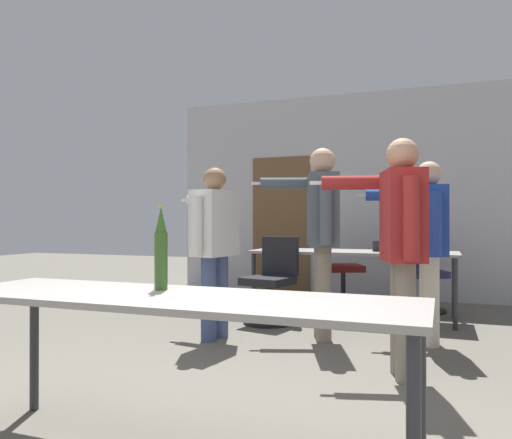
{
  "coord_description": "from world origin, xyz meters",
  "views": [
    {
      "loc": [
        1.17,
        -1.5,
        1.08
      ],
      "look_at": [
        -0.25,
        2.3,
        1.1
      ],
      "focal_mm": 35.0,
      "sensor_mm": 36.0,
      "label": 1
    }
  ],
  "objects_px": {
    "person_right_polo": "(321,224)",
    "office_chair_near_pushed": "(272,283)",
    "beer_bottle": "(161,250)",
    "drink_cup": "(376,246)",
    "office_chair_mid_tucked": "(337,271)",
    "office_chair_far_right": "(421,275)",
    "person_near_casual": "(214,237)",
    "person_center_tall": "(427,235)",
    "person_far_watching": "(400,234)"
  },
  "relations": [
    {
      "from": "person_right_polo",
      "to": "beer_bottle",
      "type": "relative_size",
      "value": 4.28
    },
    {
      "from": "person_center_tall",
      "to": "office_chair_far_right",
      "type": "distance_m",
      "value": 1.81
    },
    {
      "from": "person_far_watching",
      "to": "person_right_polo",
      "type": "xyz_separation_m",
      "value": [
        -0.78,
        0.92,
        0.06
      ]
    },
    {
      "from": "beer_bottle",
      "to": "drink_cup",
      "type": "bearing_deg",
      "value": 80.48
    },
    {
      "from": "person_far_watching",
      "to": "person_near_casual",
      "type": "bearing_deg",
      "value": 56.21
    },
    {
      "from": "person_right_polo",
      "to": "person_far_watching",
      "type": "bearing_deg",
      "value": -158.51
    },
    {
      "from": "person_center_tall",
      "to": "person_right_polo",
      "type": "bearing_deg",
      "value": 87.13
    },
    {
      "from": "person_center_tall",
      "to": "beer_bottle",
      "type": "bearing_deg",
      "value": 144.31
    },
    {
      "from": "person_center_tall",
      "to": "office_chair_far_right",
      "type": "relative_size",
      "value": 1.76
    },
    {
      "from": "person_far_watching",
      "to": "office_chair_near_pushed",
      "type": "xyz_separation_m",
      "value": [
        -1.45,
        1.47,
        -0.57
      ]
    },
    {
      "from": "office_chair_far_right",
      "to": "drink_cup",
      "type": "height_order",
      "value": "office_chair_far_right"
    },
    {
      "from": "person_far_watching",
      "to": "beer_bottle",
      "type": "xyz_separation_m",
      "value": [
        -1.01,
        -1.49,
        -0.05
      ]
    },
    {
      "from": "person_right_polo",
      "to": "drink_cup",
      "type": "xyz_separation_m",
      "value": [
        0.36,
        1.13,
        -0.25
      ]
    },
    {
      "from": "office_chair_far_right",
      "to": "office_chair_near_pushed",
      "type": "bearing_deg",
      "value": 18.8
    },
    {
      "from": "person_far_watching",
      "to": "office_chair_mid_tucked",
      "type": "height_order",
      "value": "person_far_watching"
    },
    {
      "from": "person_right_polo",
      "to": "drink_cup",
      "type": "bearing_deg",
      "value": -36.32
    },
    {
      "from": "beer_bottle",
      "to": "drink_cup",
      "type": "xyz_separation_m",
      "value": [
        0.59,
        3.55,
        -0.14
      ]
    },
    {
      "from": "person_right_polo",
      "to": "office_chair_far_right",
      "type": "relative_size",
      "value": 1.92
    },
    {
      "from": "office_chair_mid_tucked",
      "to": "office_chair_far_right",
      "type": "relative_size",
      "value": 1.03
    },
    {
      "from": "person_right_polo",
      "to": "person_center_tall",
      "type": "bearing_deg",
      "value": -100.37
    },
    {
      "from": "person_far_watching",
      "to": "office_chair_far_right",
      "type": "relative_size",
      "value": 1.81
    },
    {
      "from": "person_near_casual",
      "to": "beer_bottle",
      "type": "distance_m",
      "value": 2.17
    },
    {
      "from": "office_chair_near_pushed",
      "to": "drink_cup",
      "type": "relative_size",
      "value": 7.71
    },
    {
      "from": "office_chair_mid_tucked",
      "to": "person_near_casual",
      "type": "bearing_deg",
      "value": -43.75
    },
    {
      "from": "person_center_tall",
      "to": "office_chair_far_right",
      "type": "height_order",
      "value": "person_center_tall"
    },
    {
      "from": "office_chair_far_right",
      "to": "beer_bottle",
      "type": "height_order",
      "value": "beer_bottle"
    },
    {
      "from": "person_near_casual",
      "to": "drink_cup",
      "type": "bearing_deg",
      "value": -30.7
    },
    {
      "from": "person_near_casual",
      "to": "office_chair_mid_tucked",
      "type": "relative_size",
      "value": 1.66
    },
    {
      "from": "drink_cup",
      "to": "person_near_casual",
      "type": "bearing_deg",
      "value": -130.71
    },
    {
      "from": "person_far_watching",
      "to": "person_center_tall",
      "type": "relative_size",
      "value": 1.03
    },
    {
      "from": "person_far_watching",
      "to": "office_chair_mid_tucked",
      "type": "bearing_deg",
      "value": 4.39
    },
    {
      "from": "office_chair_far_right",
      "to": "beer_bottle",
      "type": "distance_m",
      "value": 4.43
    },
    {
      "from": "person_far_watching",
      "to": "office_chair_far_right",
      "type": "bearing_deg",
      "value": -16.24
    },
    {
      "from": "office_chair_mid_tucked",
      "to": "office_chair_far_right",
      "type": "distance_m",
      "value": 1.02
    },
    {
      "from": "person_right_polo",
      "to": "person_near_casual",
      "type": "relative_size",
      "value": 1.12
    },
    {
      "from": "office_chair_near_pushed",
      "to": "drink_cup",
      "type": "height_order",
      "value": "office_chair_near_pushed"
    },
    {
      "from": "person_near_casual",
      "to": "person_center_tall",
      "type": "xyz_separation_m",
      "value": [
        1.85,
        0.5,
        0.03
      ]
    },
    {
      "from": "office_chair_far_right",
      "to": "office_chair_near_pushed",
      "type": "relative_size",
      "value": 1.01
    },
    {
      "from": "person_right_polo",
      "to": "person_near_casual",
      "type": "distance_m",
      "value": 1.0
    },
    {
      "from": "person_center_tall",
      "to": "person_near_casual",
      "type": "bearing_deg",
      "value": 93.84
    },
    {
      "from": "person_right_polo",
      "to": "drink_cup",
      "type": "distance_m",
      "value": 1.21
    },
    {
      "from": "office_chair_far_right",
      "to": "person_far_watching",
      "type": "bearing_deg",
      "value": 66.47
    },
    {
      "from": "person_near_casual",
      "to": "office_chair_far_right",
      "type": "distance_m",
      "value": 2.86
    },
    {
      "from": "office_chair_far_right",
      "to": "office_chair_near_pushed",
      "type": "height_order",
      "value": "office_chair_far_right"
    },
    {
      "from": "office_chair_near_pushed",
      "to": "beer_bottle",
      "type": "height_order",
      "value": "beer_bottle"
    },
    {
      "from": "person_right_polo",
      "to": "beer_bottle",
      "type": "height_order",
      "value": "person_right_polo"
    },
    {
      "from": "person_near_casual",
      "to": "office_chair_near_pushed",
      "type": "distance_m",
      "value": 1.07
    },
    {
      "from": "person_far_watching",
      "to": "office_chair_far_right",
      "type": "distance_m",
      "value": 2.84
    },
    {
      "from": "person_right_polo",
      "to": "office_chair_near_pushed",
      "type": "bearing_deg",
      "value": 32.21
    },
    {
      "from": "person_far_watching",
      "to": "drink_cup",
      "type": "relative_size",
      "value": 14.03
    }
  ]
}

